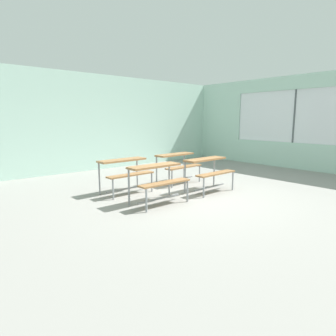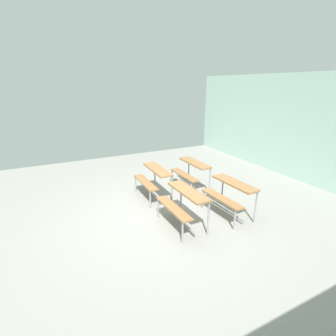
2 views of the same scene
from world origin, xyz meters
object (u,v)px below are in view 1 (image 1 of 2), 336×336
Objects in this scene: desk_bench_r1c1 at (178,161)px; desk_bench_r0c0 at (158,175)px; desk_bench_r0c1 at (209,167)px; desk_bench_r1c0 at (125,168)px.

desk_bench_r0c0 is at bearing -147.11° from desk_bench_r1c1.
desk_bench_r1c0 is at bearing 142.70° from desk_bench_r0c1.
desk_bench_r1c0 and desk_bench_r1c1 have the same top height.
desk_bench_r0c0 is 0.99× the size of desk_bench_r1c0.
desk_bench_r1c1 is (1.56, -0.00, 0.00)m from desk_bench_r1c0.
desk_bench_r0c0 and desk_bench_r1c0 have the same top height.
desk_bench_r1c0 is 1.56m from desk_bench_r1c1.
desk_bench_r0c1 is 0.99× the size of desk_bench_r1c1.
desk_bench_r1c0 is (-0.04, 1.09, 0.00)m from desk_bench_r0c0.
desk_bench_r0c1 is 1.10m from desk_bench_r1c1.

